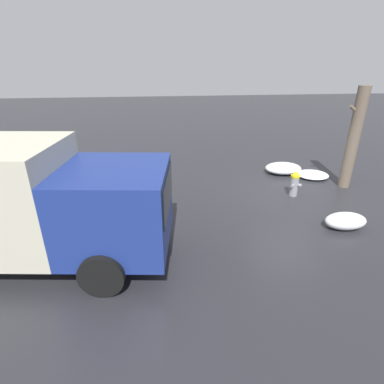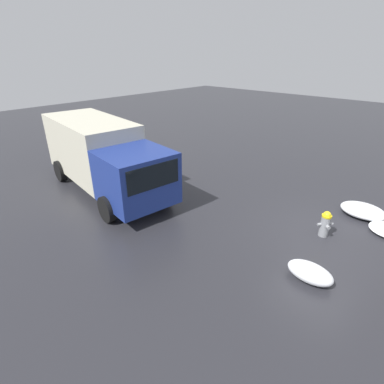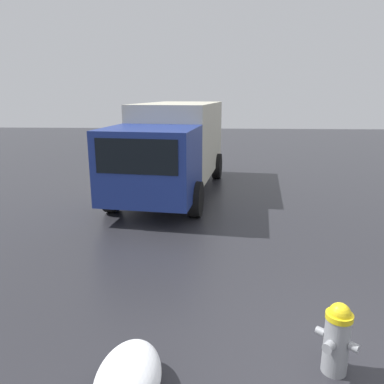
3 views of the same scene
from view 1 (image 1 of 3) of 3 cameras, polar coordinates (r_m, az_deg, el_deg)
The scene contains 6 objects.
ground_plane at distance 10.70m, azimuth 18.60°, elevation -0.61°, with size 60.00×60.00×0.00m, color #28282D.
fire_hydrant at distance 10.53m, azimuth 18.93°, elevation 1.53°, with size 0.41×0.41×0.84m.
tree_trunk at distance 11.70m, azimuth 28.39°, elevation 8.89°, with size 0.60×0.39×3.46m.
snow_pile_by_hydrant at distance 12.65m, azimuth 16.97°, elevation 4.36°, with size 1.44×1.10×0.40m.
snow_pile_curbside at distance 12.60m, azimuth 22.00°, elevation 3.08°, with size 1.21×1.10×0.20m.
snow_pile_by_tree at distance 9.14m, azimuth 27.21°, elevation -4.92°, with size 1.14×0.66×0.43m.
Camera 1 is at (4.48, 8.74, 4.23)m, focal length 28.00 mm.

